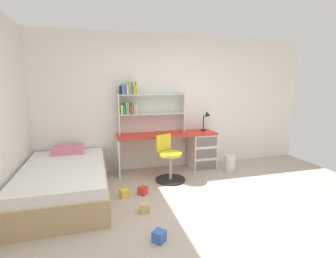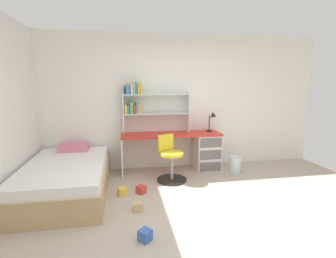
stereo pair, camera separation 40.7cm
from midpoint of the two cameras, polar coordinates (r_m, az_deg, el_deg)
ground_plane at (r=3.37m, az=7.38°, el=-20.13°), size 6.00×5.49×0.02m
room_shell at (r=3.87m, az=-16.30°, el=4.17°), size 6.00×5.49×2.61m
desk at (r=5.06m, az=3.09°, el=-4.29°), size 1.90×0.50×0.74m
bookshelf_hutch at (r=4.82m, az=-8.55°, el=5.60°), size 1.27×0.22×0.98m
desk_lamp at (r=5.12m, az=6.52°, el=2.40°), size 0.20×0.16×0.38m
swivel_chair at (r=4.48m, az=-2.35°, el=-7.58°), size 0.52×0.52×0.80m
bed_platform at (r=4.21m, az=-24.81°, el=-10.79°), size 1.21×2.02×0.61m
waste_bin at (r=5.08m, az=11.43°, el=-7.48°), size 0.23×0.23×0.32m
toy_block_red_0 at (r=4.06m, az=-8.61°, el=-13.54°), size 0.17×0.17×0.12m
toy_block_blue_1 at (r=2.99m, az=-6.23°, el=-22.84°), size 0.17×0.17×0.12m
toy_block_yellow_2 at (r=4.02m, az=-12.70°, el=-13.93°), size 0.15×0.15×0.12m
toy_block_natural_3 at (r=3.56m, az=-8.69°, el=-17.13°), size 0.13×0.13×0.12m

